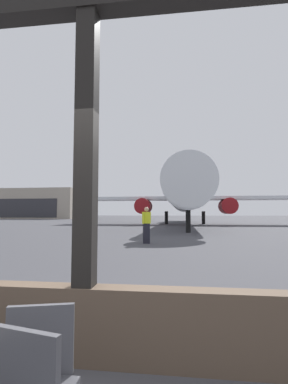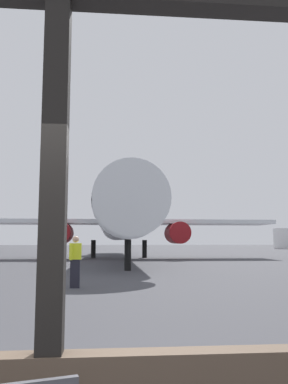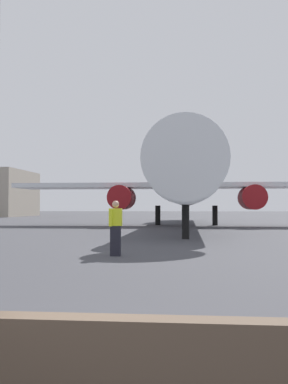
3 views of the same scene
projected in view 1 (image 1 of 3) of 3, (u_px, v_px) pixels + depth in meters
name	position (u px, v px, depth m)	size (l,w,h in m)	color
ground_plane	(174.00, 223.00, 42.30)	(220.00, 220.00, 0.00)	#424247
window_frame	(85.00, 227.00, 2.84)	(7.34, 0.24, 3.82)	brown
cafe_chair_aisle_left	(36.00, 374.00, 1.62)	(0.47, 0.47, 0.89)	#4C4C51
airplane	(185.00, 196.00, 35.18)	(28.03, 36.48, 10.51)	silver
ground_crew_worker	(147.00, 224.00, 13.45)	(0.40, 0.50, 1.74)	black
distant_hangar	(41.00, 204.00, 73.80)	(21.48, 14.18, 7.43)	#9E9384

